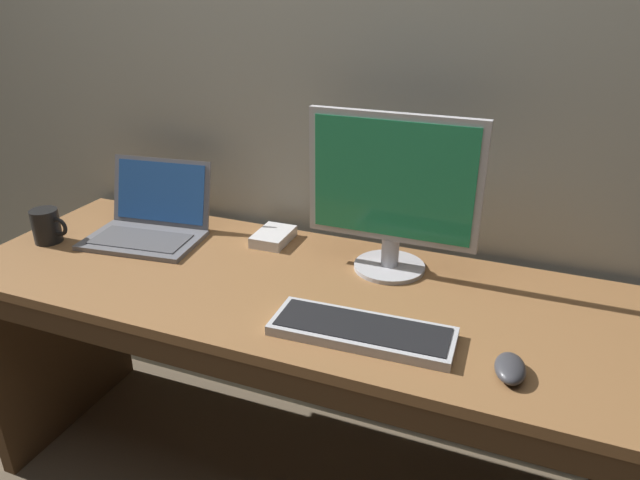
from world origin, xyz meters
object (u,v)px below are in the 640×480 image
object	(u,v)px
wired_keyboard	(362,331)
coffee_mug	(47,226)
computer_mouse	(510,368)
external_drive_box	(273,237)
external_monitor	(392,192)
laptop_space_gray	(149,224)

from	to	relation	value
wired_keyboard	coffee_mug	xyz separation A→B (m)	(-1.06, 0.13, 0.04)
computer_mouse	external_drive_box	size ratio (longest dim) A/B	0.73
computer_mouse	external_monitor	bearing A→B (deg)	127.44
external_monitor	wired_keyboard	bearing A→B (deg)	-84.46
laptop_space_gray	coffee_mug	world-z (taller)	laptop_space_gray
external_drive_box	laptop_space_gray	bearing A→B (deg)	-163.23
wired_keyboard	laptop_space_gray	bearing A→B (deg)	160.72
wired_keyboard	computer_mouse	xyz separation A→B (m)	(0.33, -0.02, 0.00)
laptop_space_gray	coffee_mug	bearing A→B (deg)	-151.32
computer_mouse	coffee_mug	distance (m)	1.40
external_monitor	coffee_mug	size ratio (longest dim) A/B	3.76
laptop_space_gray	coffee_mug	size ratio (longest dim) A/B	3.01
wired_keyboard	external_drive_box	world-z (taller)	external_drive_box
laptop_space_gray	wired_keyboard	world-z (taller)	laptop_space_gray
wired_keyboard	computer_mouse	bearing A→B (deg)	-4.30
laptop_space_gray	wired_keyboard	bearing A→B (deg)	-19.28
wired_keyboard	external_drive_box	bearing A→B (deg)	136.77
laptop_space_gray	coffee_mug	xyz separation A→B (m)	(-0.27, -0.15, 0.01)
laptop_space_gray	wired_keyboard	distance (m)	0.84
coffee_mug	laptop_space_gray	bearing A→B (deg)	28.68
wired_keyboard	computer_mouse	world-z (taller)	computer_mouse
laptop_space_gray	external_monitor	bearing A→B (deg)	4.50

